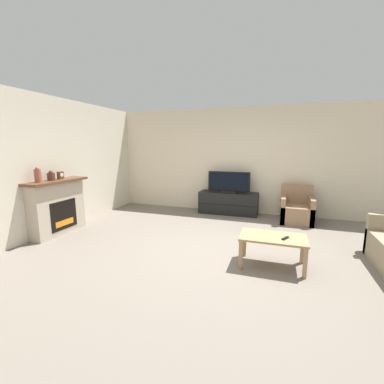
{
  "coord_description": "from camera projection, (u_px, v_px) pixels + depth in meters",
  "views": [
    {
      "loc": [
        0.8,
        -3.98,
        1.74
      ],
      "look_at": [
        -0.76,
        0.67,
        0.85
      ],
      "focal_mm": 24.0,
      "sensor_mm": 36.0,
      "label": 1
    }
  ],
  "objects": [
    {
      "name": "tv_stand",
      "position": [
        228.0,
        203.0,
        6.62
      ],
      "size": [
        1.49,
        0.47,
        0.56
      ],
      "color": "black",
      "rests_on": "ground"
    },
    {
      "name": "coffee_table",
      "position": [
        273.0,
        241.0,
        3.7
      ],
      "size": [
        0.93,
        0.55,
        0.45
      ],
      "color": "#A37F56",
      "rests_on": "ground"
    },
    {
      "name": "armchair",
      "position": [
        296.0,
        210.0,
        5.91
      ],
      "size": [
        0.7,
        0.76,
        0.83
      ],
      "color": "#937051",
      "rests_on": "ground"
    },
    {
      "name": "mantel_clock",
      "position": [
        60.0,
        175.0,
        5.09
      ],
      "size": [
        0.08,
        0.11,
        0.15
      ],
      "color": "brown",
      "rests_on": "fireplace"
    },
    {
      "name": "mantel_vase_centre_left",
      "position": [
        51.0,
        176.0,
        4.88
      ],
      "size": [
        0.14,
        0.14,
        0.19
      ],
      "color": "#512D23",
      "rests_on": "fireplace"
    },
    {
      "name": "wall_back",
      "position": [
        246.0,
        161.0,
        6.59
      ],
      "size": [
        12.0,
        0.06,
        2.7
      ],
      "color": "beige",
      "rests_on": "ground"
    },
    {
      "name": "remote",
      "position": [
        285.0,
        238.0,
        3.59
      ],
      "size": [
        0.11,
        0.15,
        0.02
      ],
      "rotation": [
        0.0,
        0.0,
        -0.49
      ],
      "color": "black",
      "rests_on": "coffee_table"
    },
    {
      "name": "mantel_vase_left",
      "position": [
        38.0,
        175.0,
        4.6
      ],
      "size": [
        0.12,
        0.12,
        0.28
      ],
      "color": "#994C3D",
      "rests_on": "fireplace"
    },
    {
      "name": "ground_plane",
      "position": [
        222.0,
        251.0,
        4.28
      ],
      "size": [
        24.0,
        24.0,
        0.0
      ],
      "primitive_type": "plane",
      "color": "slate"
    },
    {
      "name": "wall_left",
      "position": [
        53.0,
        165.0,
        5.13
      ],
      "size": [
        0.06,
        12.0,
        2.7
      ],
      "color": "beige",
      "rests_on": "ground"
    },
    {
      "name": "tv",
      "position": [
        229.0,
        183.0,
        6.52
      ],
      "size": [
        1.07,
        0.18,
        0.53
      ],
      "color": "black",
      "rests_on": "tv_stand"
    },
    {
      "name": "fireplace",
      "position": [
        57.0,
        206.0,
        5.08
      ],
      "size": [
        0.42,
        1.27,
        1.08
      ],
      "color": "#B7A893",
      "rests_on": "ground"
    }
  ]
}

